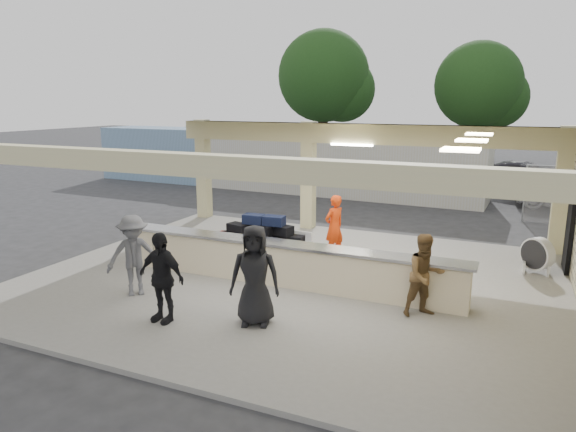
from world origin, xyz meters
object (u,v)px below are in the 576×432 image
at_px(passenger_d, 255,275).
at_px(container_blue, 196,155).
at_px(passenger_c, 134,255).
at_px(car_dark, 524,179).
at_px(container_white, 340,164).
at_px(baggage_handler, 334,227).
at_px(passenger_b, 161,277).
at_px(drum_fan, 537,254).
at_px(baggage_counter, 285,264).
at_px(luggage_cart, 259,238).
at_px(passenger_a, 425,275).

relative_size(passenger_d, container_blue, 0.18).
distance_m(passenger_c, passenger_d, 3.04).
bearing_deg(car_dark, container_white, 125.18).
xyz_separation_m(baggage_handler, car_dark, (4.69, 13.01, -0.22)).
xyz_separation_m(baggage_handler, passenger_b, (-1.67, -5.11, 0.02)).
relative_size(drum_fan, container_white, 0.07).
bearing_deg(drum_fan, car_dark, 131.80).
xyz_separation_m(passenger_c, car_dark, (7.73, 17.26, -0.25)).
bearing_deg(passenger_b, container_blue, 125.70).
relative_size(drum_fan, passenger_b, 0.51).
bearing_deg(drum_fan, baggage_counter, -108.33).
xyz_separation_m(baggage_handler, container_blue, (-11.14, 10.28, 0.43)).
height_order(passenger_c, container_white, container_white).
bearing_deg(container_blue, baggage_handler, -40.85).
height_order(drum_fan, baggage_handler, baggage_handler).
height_order(baggage_handler, container_white, container_white).
height_order(car_dark, container_white, container_white).
bearing_deg(container_white, baggage_counter, -74.73).
bearing_deg(passenger_d, baggage_counter, 80.87).
distance_m(baggage_handler, container_blue, 15.17).
height_order(drum_fan, passenger_c, passenger_c).
relative_size(baggage_handler, car_dark, 0.39).
bearing_deg(baggage_handler, drum_fan, 125.70).
relative_size(passenger_c, container_blue, 0.16).
xyz_separation_m(luggage_cart, passenger_b, (-0.16, -3.75, 0.16)).
relative_size(passenger_b, passenger_c, 0.99).
bearing_deg(container_white, passenger_a, -62.32).
relative_size(drum_fan, baggage_handler, 0.52).
relative_size(passenger_b, passenger_d, 0.92).
xyz_separation_m(passenger_c, container_blue, (-8.10, 14.52, 0.41)).
height_order(baggage_counter, car_dark, car_dark).
bearing_deg(passenger_d, car_dark, 56.33).
bearing_deg(luggage_cart, baggage_counter, -35.68).
distance_m(drum_fan, car_dark, 12.24).
bearing_deg(container_white, passenger_c, -87.12).
height_order(passenger_a, container_white, container_white).
bearing_deg(baggage_counter, passenger_a, -8.93).
distance_m(baggage_counter, passenger_b, 3.06).
distance_m(car_dark, container_white, 8.41).
distance_m(passenger_b, passenger_d, 1.77).
relative_size(luggage_cart, container_blue, 0.22).
relative_size(passenger_d, container_white, 0.15).
bearing_deg(container_blue, passenger_d, -51.19).
bearing_deg(drum_fan, baggage_handler, -130.17).
height_order(luggage_cart, container_blue, container_blue).
relative_size(luggage_cart, drum_fan, 2.67).
xyz_separation_m(luggage_cart, baggage_handler, (1.52, 1.35, 0.15)).
height_order(baggage_handler, passenger_d, passenger_d).
bearing_deg(baggage_counter, baggage_handler, 81.06).
bearing_deg(drum_fan, passenger_a, -78.93).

